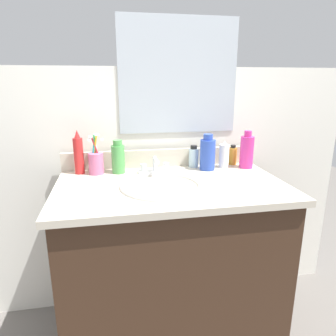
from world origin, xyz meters
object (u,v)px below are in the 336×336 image
object	(u,v)px
faucet	(155,168)
bottle_toner_green	(118,158)
bottle_spray_red	(79,154)
bottle_shampoo_blue	(208,154)
bottle_lotion_white	(224,156)
bottle_oil_amber	(233,155)
bottle_soap_pink	(247,151)
cup_pink	(96,162)
bottle_gel_clear	(194,157)

from	to	relation	value
faucet	bottle_toner_green	xyz separation A→B (m)	(-0.17, 0.04, 0.05)
faucet	bottle_spray_red	world-z (taller)	bottle_spray_red
bottle_shampoo_blue	bottle_toner_green	xyz separation A→B (m)	(-0.44, 0.02, -0.01)
faucet	bottle_shampoo_blue	size ratio (longest dim) A/B	0.90
bottle_lotion_white	bottle_oil_amber	distance (m)	0.08
bottle_oil_amber	bottle_lotion_white	bearing A→B (deg)	-144.36
bottle_soap_pink	bottle_toner_green	size ratio (longest dim) A/B	1.18
bottle_spray_red	bottle_oil_amber	size ratio (longest dim) A/B	2.02
bottle_spray_red	cup_pink	bearing A→B (deg)	-13.72
bottle_gel_clear	bottle_toner_green	world-z (taller)	bottle_toner_green
faucet	bottle_toner_green	bearing A→B (deg)	166.25
cup_pink	bottle_soap_pink	bearing A→B (deg)	-2.23
faucet	cup_pink	size ratio (longest dim) A/B	0.83
bottle_toner_green	bottle_lotion_white	world-z (taller)	bottle_toner_green
bottle_shampoo_blue	bottle_soap_pink	distance (m)	0.21
faucet	bottle_soap_pink	bearing A→B (deg)	2.01
bottle_lotion_white	cup_pink	xyz separation A→B (m)	(-0.64, 0.00, -0.00)
faucet	bottle_toner_green	size ratio (longest dim) A/B	1.00
bottle_toner_green	cup_pink	size ratio (longest dim) A/B	0.83
faucet	bottle_gel_clear	world-z (taller)	bottle_gel_clear
faucet	bottle_oil_amber	distance (m)	0.44
bottle_oil_amber	bottle_spray_red	bearing A→B (deg)	-178.07
bottle_oil_amber	cup_pink	xyz separation A→B (m)	(-0.70, -0.05, 0.01)
bottle_soap_pink	cup_pink	distance (m)	0.75
bottle_toner_green	cup_pink	distance (m)	0.10
bottle_gel_clear	bottle_lotion_white	xyz separation A→B (m)	(0.15, -0.04, 0.01)
bottle_soap_pink	bottle_toner_green	distance (m)	0.64
bottle_soap_pink	cup_pink	xyz separation A→B (m)	(-0.75, 0.03, -0.03)
bottle_gel_clear	bottle_oil_amber	bearing A→B (deg)	3.24
bottle_spray_red	bottle_soap_pink	bearing A→B (deg)	-3.36
bottle_gel_clear	cup_pink	world-z (taller)	cup_pink
bottle_oil_amber	cup_pink	world-z (taller)	cup_pink
faucet	cup_pink	xyz separation A→B (m)	(-0.27, 0.05, 0.03)
bottle_spray_red	cup_pink	distance (m)	0.09
faucet	bottle_shampoo_blue	distance (m)	0.27
bottle_gel_clear	faucet	bearing A→B (deg)	-159.53
bottle_shampoo_blue	bottle_oil_amber	bearing A→B (deg)	24.19
bottle_toner_green	bottle_shampoo_blue	bearing A→B (deg)	-3.12
bottle_gel_clear	cup_pink	xyz separation A→B (m)	(-0.49, -0.03, 0.01)
bottle_lotion_white	bottle_oil_amber	world-z (taller)	bottle_lotion_white
bottle_toner_green	bottle_spray_red	bearing A→B (deg)	172.81
bottle_soap_pink	bottle_gel_clear	distance (m)	0.27
bottle_shampoo_blue	cup_pink	size ratio (longest dim) A/B	0.93
bottle_toner_green	bottle_gel_clear	bearing A→B (deg)	5.55
cup_pink	bottle_lotion_white	bearing A→B (deg)	-0.22
faucet	bottle_lotion_white	xyz separation A→B (m)	(0.36, 0.04, 0.03)
faucet	bottle_oil_amber	size ratio (longest dim) A/B	1.55
bottle_spray_red	bottle_toner_green	bearing A→B (deg)	-7.19
bottle_oil_amber	faucet	bearing A→B (deg)	-167.98
bottle_oil_amber	bottle_soap_pink	bearing A→B (deg)	-60.28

